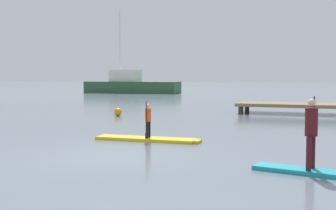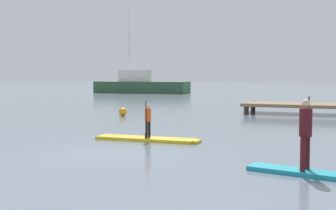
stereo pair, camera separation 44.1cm
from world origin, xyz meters
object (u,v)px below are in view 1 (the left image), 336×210
paddler_child_solo (148,119)px  mooring_buoy_near (118,112)px  fishing_boat_white_large (131,85)px  paddleboard_far (324,173)px  paddleboard_near (148,139)px  paddler_adult (311,129)px

paddler_child_solo → mooring_buoy_near: size_ratio=2.86×
fishing_boat_white_large → paddleboard_far: bearing=-60.3°
paddler_child_solo → paddleboard_near: bearing=138.3°
paddler_adult → mooring_buoy_near: size_ratio=3.75×
paddler_adult → mooring_buoy_near: paddler_adult is taller
paddleboard_far → paddler_adult: size_ratio=1.96×
paddleboard_far → paddleboard_near: bearing=147.7°
paddleboard_near → paddler_child_solo: bearing=-41.7°
fishing_boat_white_large → mooring_buoy_near: (12.00, -28.26, -0.72)m
paddler_adult → mooring_buoy_near: 15.37m
paddler_child_solo → mooring_buoy_near: paddler_child_solo is taller
paddleboard_near → mooring_buoy_near: 9.23m
paddleboard_near → paddler_child_solo: (0.01, -0.01, 0.70)m
paddleboard_near → paddleboard_far: 6.75m
paddleboard_far → mooring_buoy_near: 15.61m
paddler_adult → fishing_boat_white_large: fishing_boat_white_large is taller
paddler_child_solo → fishing_boat_white_large: fishing_boat_white_large is taller
paddleboard_far → mooring_buoy_near: (-10.64, 11.41, 0.17)m
paddler_child_solo → paddleboard_far: bearing=-32.3°
paddler_adult → paddleboard_far: bearing=-13.9°
paddler_child_solo → paddler_adult: (5.40, -3.53, 0.27)m
paddleboard_far → fishing_boat_white_large: 45.69m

